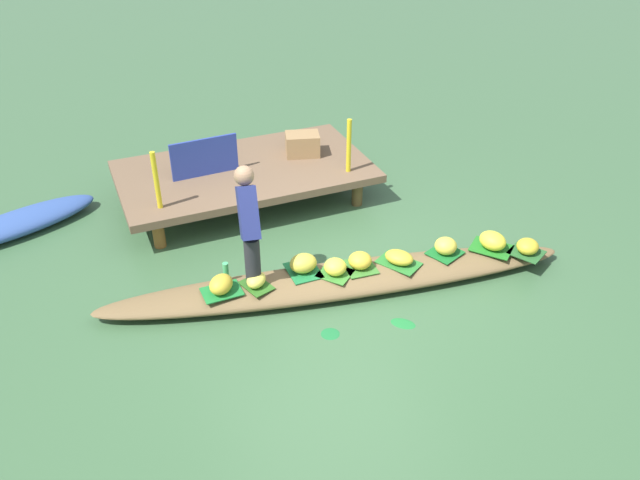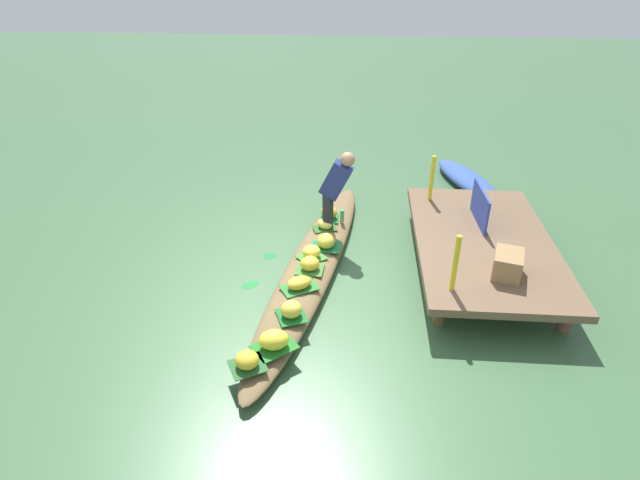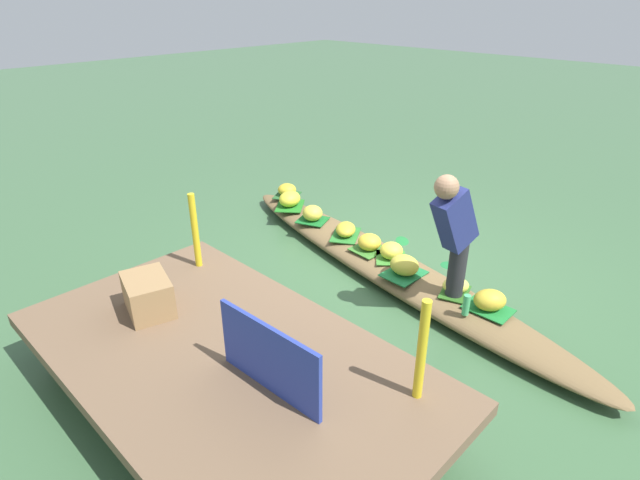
% 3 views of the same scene
% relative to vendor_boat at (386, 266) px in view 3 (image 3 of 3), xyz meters
% --- Properties ---
extents(canal_water, '(40.00, 40.00, 0.00)m').
position_rel_vendor_boat_xyz_m(canal_water, '(0.00, 0.00, -0.10)').
color(canal_water, '#3C623D').
rests_on(canal_water, ground).
extents(dock_platform, '(3.20, 1.80, 0.44)m').
position_rel_vendor_boat_xyz_m(dock_platform, '(-0.31, 2.29, 0.28)').
color(dock_platform, brown).
rests_on(dock_platform, ground).
extents(vendor_boat, '(5.11, 1.50, 0.21)m').
position_rel_vendor_boat_xyz_m(vendor_boat, '(0.00, 0.00, 0.00)').
color(vendor_boat, brown).
rests_on(vendor_boat, ground).
extents(leaf_mat_0, '(0.44, 0.45, 0.01)m').
position_rel_vendor_boat_xyz_m(leaf_mat_0, '(2.06, -0.47, 0.11)').
color(leaf_mat_0, '#275D2A').
rests_on(leaf_mat_0, vendor_boat).
extents(banana_bunch_0, '(0.34, 0.34, 0.16)m').
position_rel_vendor_boat_xyz_m(banana_bunch_0, '(2.06, -0.47, 0.19)').
color(banana_bunch_0, gold).
rests_on(banana_bunch_0, vendor_boat).
extents(leaf_mat_1, '(0.47, 0.53, 0.01)m').
position_rel_vendor_boat_xyz_m(leaf_mat_1, '(0.66, -0.10, 0.11)').
color(leaf_mat_1, '#29752C').
rests_on(leaf_mat_1, vendor_boat).
extents(banana_bunch_1, '(0.37, 0.39, 0.14)m').
position_rel_vendor_boat_xyz_m(banana_bunch_1, '(0.66, -0.10, 0.18)').
color(banana_bunch_1, gold).
rests_on(banana_bunch_1, vendor_boat).
extents(leaf_mat_2, '(0.40, 0.30, 0.01)m').
position_rel_vendor_boat_xyz_m(leaf_mat_2, '(-1.23, 0.15, 0.11)').
color(leaf_mat_2, '#1D7732').
rests_on(leaf_mat_2, vendor_boat).
extents(banana_bunch_2, '(0.35, 0.36, 0.18)m').
position_rel_vendor_boat_xyz_m(banana_bunch_2, '(-1.23, 0.15, 0.20)').
color(banana_bunch_2, gold).
rests_on(banana_bunch_2, vendor_boat).
extents(leaf_mat_3, '(0.43, 0.42, 0.01)m').
position_rel_vendor_boat_xyz_m(leaf_mat_3, '(1.22, -0.13, 0.11)').
color(leaf_mat_3, '#176627').
rests_on(leaf_mat_3, vendor_boat).
extents(banana_bunch_3, '(0.31, 0.31, 0.19)m').
position_rel_vendor_boat_xyz_m(banana_bunch_3, '(1.22, -0.13, 0.20)').
color(banana_bunch_3, yellow).
rests_on(banana_bunch_3, vendor_boat).
extents(leaf_mat_4, '(0.45, 0.45, 0.01)m').
position_rel_vendor_boat_xyz_m(leaf_mat_4, '(-0.05, -0.01, 0.11)').
color(leaf_mat_4, '#3A812E').
rests_on(leaf_mat_4, vendor_boat).
extents(banana_bunch_4, '(0.26, 0.26, 0.17)m').
position_rel_vendor_boat_xyz_m(banana_bunch_4, '(-0.05, -0.01, 0.20)').
color(banana_bunch_4, yellow).
rests_on(banana_bunch_4, vendor_boat).
extents(leaf_mat_5, '(0.33, 0.41, 0.01)m').
position_rel_vendor_boat_xyz_m(leaf_mat_5, '(-0.33, 0.17, 0.11)').
color(leaf_mat_5, '#1C7038').
rests_on(leaf_mat_5, vendor_boat).
extents(banana_bunch_5, '(0.30, 0.26, 0.20)m').
position_rel_vendor_boat_xyz_m(banana_bunch_5, '(-0.33, 0.17, 0.21)').
color(banana_bunch_5, gold).
rests_on(banana_bunch_5, vendor_boat).
extents(leaf_mat_6, '(0.33, 0.39, 0.01)m').
position_rel_vendor_boat_xyz_m(leaf_mat_6, '(-0.87, 0.11, 0.11)').
color(leaf_mat_6, '#2C611E').
rests_on(leaf_mat_6, vendor_boat).
extents(banana_bunch_6, '(0.30, 0.30, 0.14)m').
position_rel_vendor_boat_xyz_m(banana_bunch_6, '(-0.87, 0.11, 0.18)').
color(banana_bunch_6, '#EEE053').
rests_on(banana_bunch_6, vendor_boat).
extents(leaf_mat_7, '(0.35, 0.37, 0.01)m').
position_rel_vendor_boat_xyz_m(leaf_mat_7, '(0.24, -0.01, 0.11)').
color(leaf_mat_7, '#3A772C').
rests_on(leaf_mat_7, vendor_boat).
extents(banana_bunch_7, '(0.33, 0.33, 0.17)m').
position_rel_vendor_boat_xyz_m(banana_bunch_7, '(0.24, -0.01, 0.20)').
color(banana_bunch_7, yellow).
rests_on(banana_bunch_7, vendor_boat).
extents(leaf_mat_8, '(0.53, 0.55, 0.01)m').
position_rel_vendor_boat_xyz_m(leaf_mat_8, '(1.76, -0.24, 0.11)').
color(leaf_mat_8, '#217322').
rests_on(leaf_mat_8, vendor_boat).
extents(banana_bunch_8, '(0.32, 0.36, 0.19)m').
position_rel_vendor_boat_xyz_m(banana_bunch_8, '(1.76, -0.24, 0.21)').
color(banana_bunch_8, yellow).
rests_on(banana_bunch_8, vendor_boat).
extents(vendor_person, '(0.26, 0.51, 1.21)m').
position_rel_vendor_boat_xyz_m(vendor_person, '(-0.86, 0.26, 0.79)').
color(vendor_person, '#28282D').
rests_on(vendor_person, vendor_boat).
extents(water_bottle, '(0.06, 0.06, 0.19)m').
position_rel_vendor_boat_xyz_m(water_bottle, '(-1.12, 0.36, 0.20)').
color(water_bottle, '#47B66E').
rests_on(water_bottle, vendor_boat).
extents(market_banner, '(0.85, 0.07, 0.49)m').
position_rel_vendor_boat_xyz_m(market_banner, '(-0.81, 2.29, 0.58)').
color(market_banner, '#293C99').
rests_on(market_banner, dock_platform).
extents(railing_post_west, '(0.06, 0.06, 0.70)m').
position_rel_vendor_boat_xyz_m(railing_post_west, '(-1.51, 1.69, 0.69)').
color(railing_post_west, yellow).
rests_on(railing_post_west, dock_platform).
extents(railing_post_east, '(0.06, 0.06, 0.70)m').
position_rel_vendor_boat_xyz_m(railing_post_east, '(0.89, 1.69, 0.69)').
color(railing_post_east, yellow).
rests_on(railing_post_east, dock_platform).
extents(produce_crate, '(0.51, 0.43, 0.29)m').
position_rel_vendor_boat_xyz_m(produce_crate, '(0.54, 2.37, 0.48)').
color(produce_crate, '#9A764B').
rests_on(produce_crate, dock_platform).
extents(drifting_plant_0, '(0.21, 0.21, 0.01)m').
position_rel_vendor_boat_xyz_m(drifting_plant_0, '(-0.38, -0.64, -0.10)').
color(drifting_plant_0, '#1D6F35').
rests_on(drifting_plant_0, ground).
extents(drifting_plant_1, '(0.29, 0.29, 0.01)m').
position_rel_vendor_boat_xyz_m(drifting_plant_1, '(0.35, -0.78, -0.10)').
color(drifting_plant_1, '#207935').
rests_on(drifting_plant_1, ground).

